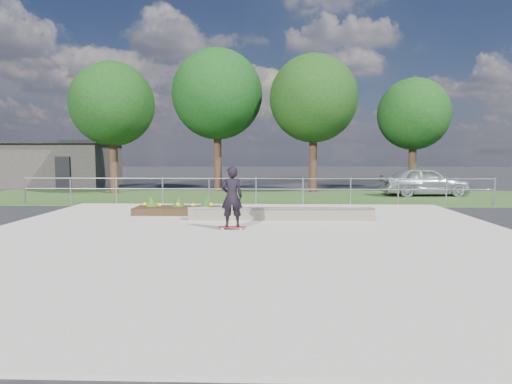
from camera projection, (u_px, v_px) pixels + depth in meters
ground at (247, 239)px, 11.96m from camera, size 120.00×120.00×0.00m
grass_verge at (258, 197)px, 22.91m from camera, size 30.00×8.00×0.02m
concrete_slab at (247, 238)px, 11.95m from camera, size 15.00×15.00×0.06m
fence at (256, 187)px, 19.36m from camera, size 20.06×0.06×1.20m
building at (50, 164)px, 30.20m from camera, size 8.40×5.40×3.00m
tree_far_left at (112, 104)px, 24.74m from camera, size 4.55×4.55×7.15m
tree_mid_left at (217, 95)px, 26.48m from camera, size 5.25×5.25×8.25m
tree_mid_right at (314, 99)px, 25.34m from camera, size 4.90×4.90×7.70m
tree_far_right at (414, 114)px, 26.70m from camera, size 4.20×4.20×6.60m
grind_ledge at (281, 214)px, 14.84m from camera, size 6.00×0.44×0.43m
planter_bed at (178, 209)px, 16.35m from camera, size 3.00×1.20×0.61m
skateboarder at (232, 197)px, 12.94m from camera, size 0.80×0.53×1.81m
parked_car at (424, 181)px, 23.56m from camera, size 4.58×2.18×1.51m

